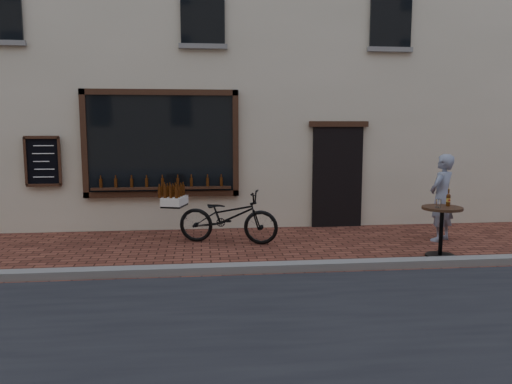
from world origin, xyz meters
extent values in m
plane|color=#4D2319|center=(0.00, 0.00, 0.00)|extent=(90.00, 90.00, 0.00)
cube|color=slate|center=(0.00, 0.20, 0.06)|extent=(90.00, 0.25, 0.12)
cube|color=beige|center=(0.00, 6.50, 5.00)|extent=(28.00, 6.00, 10.00)
cube|color=black|center=(-1.90, 3.45, 1.85)|extent=(3.00, 0.06, 2.00)
cube|color=black|center=(-1.90, 3.43, 2.91)|extent=(3.24, 0.10, 0.12)
cube|color=black|center=(-1.90, 3.43, 0.79)|extent=(3.24, 0.10, 0.12)
cube|color=black|center=(-3.46, 3.43, 1.85)|extent=(0.12, 0.10, 2.24)
cube|color=black|center=(-0.34, 3.43, 1.85)|extent=(0.12, 0.10, 2.24)
cube|color=black|center=(-1.90, 3.38, 0.92)|extent=(2.90, 0.16, 0.05)
cube|color=black|center=(1.90, 3.46, 1.10)|extent=(1.10, 0.10, 2.20)
cube|color=black|center=(1.90, 3.43, 2.26)|extent=(1.30, 0.10, 0.12)
cube|color=black|center=(-4.30, 3.44, 1.50)|extent=(0.62, 0.04, 0.92)
cylinder|color=#3D1C07|center=(-3.15, 3.38, 1.04)|extent=(0.06, 0.06, 0.19)
cylinder|color=#3D1C07|center=(-2.84, 3.38, 1.04)|extent=(0.06, 0.06, 0.19)
cylinder|color=#3D1C07|center=(-2.52, 3.38, 1.04)|extent=(0.06, 0.06, 0.19)
cylinder|color=#3D1C07|center=(-2.21, 3.38, 1.04)|extent=(0.06, 0.06, 0.19)
cylinder|color=#3D1C07|center=(-1.90, 3.38, 1.04)|extent=(0.06, 0.06, 0.19)
cylinder|color=#3D1C07|center=(-1.59, 3.38, 1.04)|extent=(0.06, 0.06, 0.19)
cylinder|color=#3D1C07|center=(-1.27, 3.38, 1.04)|extent=(0.06, 0.06, 0.19)
cylinder|color=#3D1C07|center=(-0.96, 3.38, 1.04)|extent=(0.06, 0.06, 0.19)
cylinder|color=#3D1C07|center=(-0.65, 3.38, 1.04)|extent=(0.06, 0.06, 0.19)
cube|color=black|center=(-1.00, 3.46, 4.60)|extent=(0.90, 0.06, 1.40)
cube|color=black|center=(3.00, 3.46, 4.60)|extent=(0.90, 0.06, 1.40)
imported|color=black|center=(-0.58, 2.15, 0.50)|extent=(2.03, 1.18, 1.01)
cube|color=black|center=(-1.60, 2.44, 0.69)|extent=(0.52, 0.62, 0.03)
cube|color=silver|center=(-1.60, 2.44, 0.79)|extent=(0.52, 0.64, 0.16)
cylinder|color=#3D1C07|center=(-1.55, 2.22, 0.97)|extent=(0.06, 0.06, 0.21)
cylinder|color=#3D1C07|center=(-1.65, 2.25, 0.97)|extent=(0.06, 0.06, 0.21)
cylinder|color=#3D1C07|center=(-1.76, 2.28, 0.97)|extent=(0.06, 0.06, 0.21)
cylinder|color=#3D1C07|center=(-1.87, 2.31, 0.97)|extent=(0.06, 0.06, 0.21)
cylinder|color=#3D1C07|center=(-1.51, 2.35, 0.97)|extent=(0.06, 0.06, 0.21)
cylinder|color=#3D1C07|center=(-1.62, 2.38, 0.97)|extent=(0.06, 0.06, 0.21)
cylinder|color=#3D1C07|center=(-1.72, 2.41, 0.97)|extent=(0.06, 0.06, 0.21)
cylinder|color=#3D1C07|center=(-1.83, 2.44, 0.97)|extent=(0.06, 0.06, 0.21)
cylinder|color=#3D1C07|center=(-1.47, 2.48, 0.97)|extent=(0.06, 0.06, 0.21)
cylinder|color=#3D1C07|center=(-1.58, 2.51, 0.97)|extent=(0.06, 0.06, 0.21)
cylinder|color=#3D1C07|center=(-1.69, 2.54, 0.97)|extent=(0.06, 0.06, 0.21)
cylinder|color=#3D1C07|center=(-1.79, 2.57, 0.97)|extent=(0.06, 0.06, 0.21)
cylinder|color=#3D1C07|center=(-1.43, 2.60, 0.97)|extent=(0.06, 0.06, 0.21)
cylinder|color=#3D1C07|center=(-1.54, 2.64, 0.97)|extent=(0.06, 0.06, 0.21)
cylinder|color=black|center=(2.97, 0.73, 0.02)|extent=(0.49, 0.49, 0.03)
cylinder|color=black|center=(2.97, 0.73, 0.43)|extent=(0.07, 0.07, 0.78)
cylinder|color=black|center=(2.97, 0.73, 0.84)|extent=(0.67, 0.67, 0.04)
cylinder|color=gold|center=(3.10, 0.80, 0.97)|extent=(0.07, 0.07, 0.07)
cylinder|color=white|center=(2.86, 0.65, 0.94)|extent=(0.09, 0.09, 0.15)
imported|color=gray|center=(3.53, 1.87, 0.84)|extent=(0.73, 0.69, 1.69)
camera|label=1|loc=(-1.08, -7.19, 2.22)|focal=35.00mm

